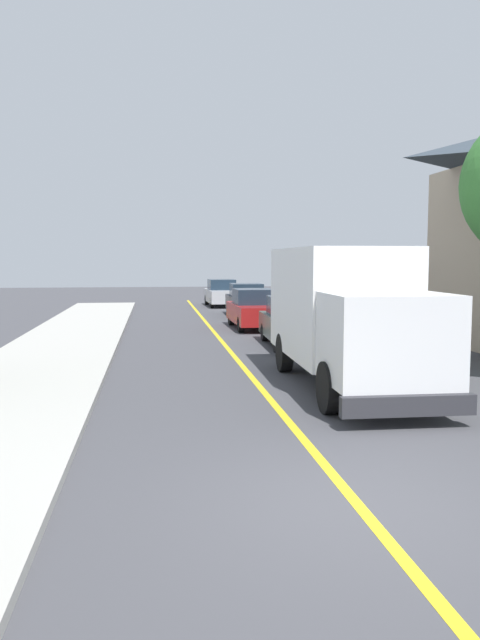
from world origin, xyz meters
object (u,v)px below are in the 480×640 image
Objects in this scene: parked_car_near at (294,323)px; parked_car_furthest at (222,293)px; parked_car_mid at (254,310)px; parked_car_far at (247,301)px; box_truck at (346,310)px; stop_sign at (388,295)px.

parked_car_near is 18.36m from parked_car_furthest.
parked_car_mid and parked_car_far have the same top height.
parked_car_mid is 1.00× the size of parked_car_far.
parked_car_mid is (-0.47, 5.61, 0.00)m from parked_car_near.
box_truck is 4.92m from stop_sign.
box_truck is 1.62× the size of parked_car_furthest.
parked_car_near and parked_car_furthest have the same top height.
parked_car_far is at bearing 99.07° from stop_sign.
stop_sign reaches higher than parked_car_near.
stop_sign reaches higher than parked_car_mid.
parked_car_mid is at bearing 90.82° from box_truck.
stop_sign is at bearing -82.42° from parked_car_furthest.
parked_car_near is at bearing -88.55° from parked_car_furthest.
parked_car_near and parked_car_mid have the same top height.
parked_car_far is at bearing 84.67° from parked_car_mid.
stop_sign is (2.78, -20.89, 1.06)m from parked_car_furthest.
box_truck reaches higher than parked_car_near.
box_truck reaches higher than parked_car_mid.
parked_car_far is at bearing -85.47° from parked_car_furthest.
parked_car_far is (0.55, 5.86, 0.00)m from parked_car_mid.
parked_car_furthest is at bearing 90.40° from box_truck.
parked_car_mid is 5.89m from parked_car_far.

